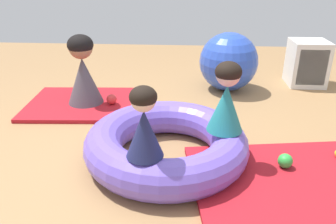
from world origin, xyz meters
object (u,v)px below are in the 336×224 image
object	(u,v)px
inflatable_cushion	(166,143)
child_in_navy	(144,123)
exercise_ball_large	(229,62)
play_ball_red	(112,99)
child_in_teal	(226,98)
play_ball_green	(285,161)
storage_cube	(308,63)
adult_seated	(83,70)
play_ball_orange	(81,91)

from	to	relation	value
inflatable_cushion	child_in_navy	xyz separation A→B (m)	(-0.11, -0.42, 0.38)
exercise_ball_large	play_ball_red	bearing A→B (deg)	-152.57
child_in_navy	child_in_teal	xyz separation A→B (m)	(0.54, 0.41, 0.02)
inflatable_cushion	play_ball_green	xyz separation A→B (m)	(0.89, -0.11, -0.05)
exercise_ball_large	storage_cube	distance (m)	1.04
play_ball_red	adult_seated	bearing A→B (deg)	172.06
inflatable_cushion	storage_cube	xyz separation A→B (m)	(1.64, 1.92, 0.13)
inflatable_cushion	play_ball_red	distance (m)	1.21
exercise_ball_large	storage_cube	size ratio (longest dim) A/B	1.25
child_in_navy	storage_cube	bearing A→B (deg)	-109.01
inflatable_cushion	storage_cube	world-z (taller)	storage_cube
child_in_navy	adult_seated	distance (m)	1.70
child_in_teal	play_ball_orange	size ratio (longest dim) A/B	6.45
child_in_teal	exercise_ball_large	bearing A→B (deg)	-17.76
play_ball_green	play_ball_orange	xyz separation A→B (m)	(-1.98, 1.38, -0.01)
child_in_navy	storage_cube	world-z (taller)	child_in_navy
child_in_navy	exercise_ball_large	size ratio (longest dim) A/B	0.68
inflatable_cushion	adult_seated	bearing A→B (deg)	132.38
play_ball_green	adult_seated	bearing A→B (deg)	147.90
storage_cube	play_ball_green	bearing A→B (deg)	-110.37
exercise_ball_large	child_in_teal	bearing A→B (deg)	-96.51
adult_seated	play_ball_orange	bearing A→B (deg)	128.18
child_in_teal	adult_seated	bearing A→B (deg)	41.34
adult_seated	storage_cube	size ratio (longest dim) A/B	1.31
child_in_navy	play_ball_orange	bearing A→B (deg)	-42.14
storage_cube	child_in_navy	bearing A→B (deg)	-126.79
inflatable_cushion	child_in_teal	size ratio (longest dim) A/B	2.43
play_ball_orange	storage_cube	world-z (taller)	storage_cube
adult_seated	exercise_ball_large	size ratio (longest dim) A/B	1.05
exercise_ball_large	storage_cube	bearing A→B (deg)	13.30
exercise_ball_large	play_ball_orange	bearing A→B (deg)	-166.64
inflatable_cushion	child_in_teal	xyz separation A→B (m)	(0.44, -0.02, 0.40)
inflatable_cushion	exercise_ball_large	world-z (taller)	exercise_ball_large
play_ball_orange	play_ball_red	world-z (taller)	play_ball_red
child_in_navy	exercise_ball_large	distance (m)	2.23
child_in_teal	adult_seated	xyz separation A→B (m)	(-1.39, 1.06, -0.15)
play_ball_green	play_ball_red	size ratio (longest dim) A/B	0.99
adult_seated	inflatable_cushion	bearing A→B (deg)	-40.01
child_in_navy	play_ball_green	bearing A→B (deg)	-144.82
adult_seated	play_ball_orange	xyz separation A→B (m)	(-0.13, 0.22, -0.32)
inflatable_cushion	play_ball_red	world-z (taller)	inflatable_cushion
storage_cube	play_ball_red	bearing A→B (deg)	-158.46
child_in_teal	child_in_navy	bearing A→B (deg)	115.57
child_in_navy	child_in_teal	world-z (taller)	child_in_teal
inflatable_cushion	adult_seated	world-z (taller)	adult_seated
child_in_navy	play_ball_red	world-z (taller)	child_in_navy
child_in_navy	child_in_teal	distance (m)	0.68
child_in_teal	storage_cube	distance (m)	2.29
adult_seated	play_ball_red	bearing A→B (deg)	-0.33
play_ball_red	storage_cube	distance (m)	2.49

